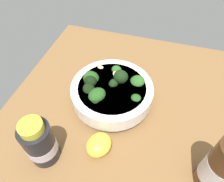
{
  "coord_description": "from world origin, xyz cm",
  "views": [
    {
      "loc": [
        -7.13,
        34.83,
        44.64
      ],
      "look_at": [
        2.89,
        1.32,
        4.0
      ],
      "focal_mm": 32.85,
      "sensor_mm": 36.0,
      "label": 1
    }
  ],
  "objects_px": {
    "bowl_of_broccoli": "(111,91)",
    "bottle_tall": "(40,143)",
    "lemon_wedge": "(99,145)",
    "bottle_short": "(221,167)"
  },
  "relations": [
    {
      "from": "bowl_of_broccoli",
      "to": "bottle_tall",
      "type": "relative_size",
      "value": 1.66
    },
    {
      "from": "bowl_of_broccoli",
      "to": "bottle_tall",
      "type": "bearing_deg",
      "value": 63.68
    },
    {
      "from": "lemon_wedge",
      "to": "bottle_short",
      "type": "relative_size",
      "value": 0.38
    },
    {
      "from": "lemon_wedge",
      "to": "bottle_short",
      "type": "bearing_deg",
      "value": 179.69
    },
    {
      "from": "bowl_of_broccoli",
      "to": "lemon_wedge",
      "type": "bearing_deg",
      "value": 95.78
    },
    {
      "from": "lemon_wedge",
      "to": "bottle_tall",
      "type": "height_order",
      "value": "bottle_tall"
    },
    {
      "from": "lemon_wedge",
      "to": "bottle_short",
      "type": "distance_m",
      "value": 0.25
    },
    {
      "from": "bowl_of_broccoli",
      "to": "lemon_wedge",
      "type": "height_order",
      "value": "bowl_of_broccoli"
    },
    {
      "from": "bowl_of_broccoli",
      "to": "bottle_short",
      "type": "xyz_separation_m",
      "value": [
        -0.25,
        0.15,
        0.03
      ]
    },
    {
      "from": "lemon_wedge",
      "to": "bottle_tall",
      "type": "relative_size",
      "value": 0.49
    }
  ]
}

